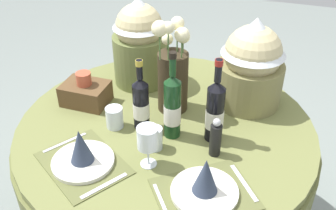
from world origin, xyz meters
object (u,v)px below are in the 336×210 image
(gift_tub_back_right, at_px, (252,60))
(tumbler_near_right, at_px, (114,117))
(dining_table, at_px, (166,148))
(place_setting_left, at_px, (82,155))
(woven_basket_side_left, at_px, (86,92))
(place_setting_right, at_px, (205,184))
(wine_bottle_rear, at_px, (215,111))
(flower_vase, at_px, (173,73))
(tumbler_near_left, at_px, (155,138))
(wine_bottle_left, at_px, (172,106))
(gift_tub_back_left, at_px, (140,38))
(pepper_mill, at_px, (216,138))
(wine_glass_right, at_px, (148,139))
(wine_bottle_centre, at_px, (141,103))

(gift_tub_back_right, bearing_deg, tumbler_near_right, -143.53)
(dining_table, relative_size, place_setting_left, 3.11)
(woven_basket_side_left, bearing_deg, place_setting_right, -29.88)
(wine_bottle_rear, distance_m, woven_basket_side_left, 0.64)
(dining_table, height_order, woven_basket_side_left, woven_basket_side_left)
(flower_vase, relative_size, gift_tub_back_right, 1.07)
(wine_bottle_rear, bearing_deg, tumbler_near_right, -172.18)
(tumbler_near_left, xyz_separation_m, woven_basket_side_left, (-0.42, 0.21, 0.01))
(wine_bottle_left, bearing_deg, place_setting_right, -53.26)
(tumbler_near_right, bearing_deg, flower_vase, 47.58)
(wine_bottle_rear, height_order, tumbler_near_right, wine_bottle_rear)
(place_setting_right, bearing_deg, gift_tub_back_left, 127.30)
(gift_tub_back_left, distance_m, woven_basket_side_left, 0.37)
(tumbler_near_left, xyz_separation_m, gift_tub_back_left, (-0.25, 0.48, 0.19))
(place_setting_right, height_order, wine_bottle_left, wine_bottle_left)
(wine_bottle_rear, distance_m, gift_tub_back_left, 0.58)
(wine_bottle_left, height_order, pepper_mill, wine_bottle_left)
(tumbler_near_left, bearing_deg, pepper_mill, 9.74)
(dining_table, distance_m, wine_bottle_left, 0.30)
(place_setting_right, distance_m, pepper_mill, 0.22)
(wine_glass_right, relative_size, tumbler_near_left, 1.80)
(dining_table, distance_m, tumbler_near_left, 0.25)
(wine_bottle_left, xyz_separation_m, gift_tub_back_right, (0.26, 0.35, 0.08))
(tumbler_near_right, relative_size, woven_basket_side_left, 0.46)
(wine_bottle_centre, bearing_deg, wine_bottle_left, -5.24)
(flower_vase, xyz_separation_m, gift_tub_back_right, (0.32, 0.17, 0.03))
(place_setting_right, bearing_deg, tumbler_near_right, 150.88)
(place_setting_left, distance_m, pepper_mill, 0.52)
(wine_bottle_centre, relative_size, tumbler_near_right, 3.40)
(place_setting_left, xyz_separation_m, gift_tub_back_right, (0.53, 0.64, 0.17))
(gift_tub_back_left, xyz_separation_m, gift_tub_back_right, (0.55, -0.02, -0.02))
(dining_table, height_order, gift_tub_back_left, gift_tub_back_left)
(wine_bottle_centre, bearing_deg, tumbler_near_left, -48.71)
(wine_bottle_left, bearing_deg, place_setting_left, -133.58)
(place_setting_left, bearing_deg, wine_bottle_rear, 35.75)
(wine_bottle_left, distance_m, gift_tub_back_left, 0.48)
(place_setting_left, bearing_deg, flower_vase, 65.96)
(tumbler_near_left, bearing_deg, wine_bottle_rear, 33.34)
(tumbler_near_left, distance_m, tumbler_near_right, 0.23)
(tumbler_near_left, height_order, gift_tub_back_left, gift_tub_back_left)
(wine_bottle_left, distance_m, wine_bottle_centre, 0.15)
(wine_bottle_rear, bearing_deg, dining_table, 172.93)
(wine_bottle_centre, height_order, tumbler_near_left, wine_bottle_centre)
(flower_vase, height_order, pepper_mill, flower_vase)
(pepper_mill, bearing_deg, wine_bottle_left, 162.13)
(flower_vase, distance_m, woven_basket_side_left, 0.43)
(flower_vase, bearing_deg, wine_bottle_rear, -34.13)
(tumbler_near_right, bearing_deg, place_setting_right, -29.12)
(gift_tub_back_right, bearing_deg, wine_bottle_rear, -105.71)
(tumbler_near_right, bearing_deg, place_setting_left, -93.37)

